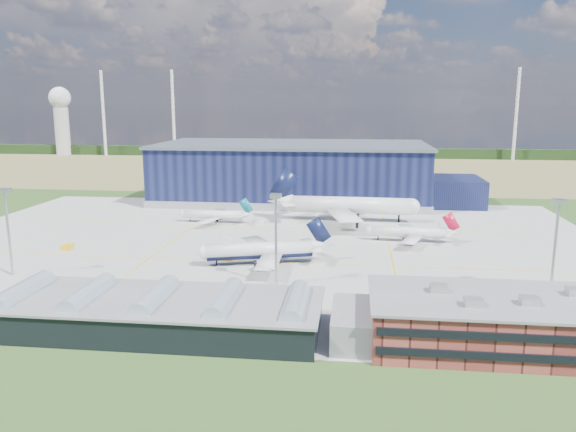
# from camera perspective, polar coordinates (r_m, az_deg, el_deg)

# --- Properties ---
(ground) EXTENTS (600.00, 600.00, 0.00)m
(ground) POSITION_cam_1_polar(r_m,az_deg,el_deg) (170.21, -3.14, -3.71)
(ground) COLOR #2C491B
(ground) RESTS_ON ground
(apron) EXTENTS (220.00, 160.00, 0.08)m
(apron) POSITION_cam_1_polar(r_m,az_deg,el_deg) (179.73, -2.59, -2.87)
(apron) COLOR #989994
(apron) RESTS_ON ground
(farmland) EXTENTS (600.00, 220.00, 0.01)m
(farmland) POSITION_cam_1_polar(r_m,az_deg,el_deg) (385.39, 2.52, 4.86)
(farmland) COLOR olive
(farmland) RESTS_ON ground
(treeline) EXTENTS (600.00, 8.00, 8.00)m
(treeline) POSITION_cam_1_polar(r_m,az_deg,el_deg) (464.38, 3.28, 6.49)
(treeline) COLOR black
(treeline) RESTS_ON ground
(horizon_dressing) EXTENTS (440.20, 18.00, 70.00)m
(horizon_dressing) POSITION_cam_1_polar(r_m,az_deg,el_deg) (506.50, -19.21, 9.72)
(horizon_dressing) COLOR silver
(horizon_dressing) RESTS_ON ground
(hangar) EXTENTS (145.00, 62.00, 26.10)m
(hangar) POSITION_cam_1_polar(r_m,az_deg,el_deg) (259.93, 1.05, 4.22)
(hangar) COLOR #0F1434
(hangar) RESTS_ON ground
(ops_building) EXTENTS (46.00, 23.00, 10.90)m
(ops_building) POSITION_cam_1_polar(r_m,az_deg,el_deg) (112.37, 20.19, -10.01)
(ops_building) COLOR maroon
(ops_building) RESTS_ON ground
(glass_concourse) EXTENTS (78.00, 23.00, 8.60)m
(glass_concourse) POSITION_cam_1_polar(r_m,az_deg,el_deg) (115.17, -11.60, -9.58)
(glass_concourse) COLOR black
(glass_concourse) RESTS_ON ground
(light_mast_west) EXTENTS (2.60, 2.60, 23.00)m
(light_mast_west) POSITION_cam_1_polar(r_m,az_deg,el_deg) (161.48, -26.65, -0.15)
(light_mast_west) COLOR #A8AAAF
(light_mast_west) RESTS_ON ground
(light_mast_center) EXTENTS (2.60, 2.60, 23.00)m
(light_mast_center) POSITION_cam_1_polar(r_m,az_deg,el_deg) (136.21, -1.23, -0.88)
(light_mast_center) COLOR #A8AAAF
(light_mast_center) RESTS_ON ground
(light_mast_east) EXTENTS (2.60, 2.60, 23.00)m
(light_mast_east) POSITION_cam_1_polar(r_m,az_deg,el_deg) (142.64, 25.60, -1.46)
(light_mast_east) COLOR #A8AAAF
(light_mast_east) RESTS_ON ground
(airliner_navy) EXTENTS (47.69, 47.13, 12.56)m
(airliner_navy) POSITION_cam_1_polar(r_m,az_deg,el_deg) (156.72, -2.91, -2.67)
(airliner_navy) COLOR white
(airliner_navy) RESTS_ON ground
(airliner_red) EXTENTS (31.87, 31.24, 9.91)m
(airliner_red) POSITION_cam_1_polar(r_m,az_deg,el_deg) (185.64, 12.11, -1.09)
(airliner_red) COLOR white
(airliner_red) RESTS_ON ground
(airliner_widebody) EXTENTS (59.66, 58.43, 19.01)m
(airliner_widebody) POSITION_cam_1_polar(r_m,az_deg,el_deg) (213.68, 6.39, 1.98)
(airliner_widebody) COLOR white
(airliner_widebody) RESTS_ON ground
(airliner_regional) EXTENTS (29.85, 29.24, 9.47)m
(airliner_regional) POSITION_cam_1_polar(r_m,az_deg,el_deg) (212.23, -7.62, 0.58)
(airliner_regional) COLOR white
(airliner_regional) RESTS_ON ground
(gse_tug_a) EXTENTS (2.51, 3.99, 1.63)m
(gse_tug_a) POSITION_cam_1_polar(r_m,az_deg,el_deg) (185.81, -21.49, -2.95)
(gse_tug_a) COLOR yellow
(gse_tug_a) RESTS_ON ground
(gse_tug_b) EXTENTS (2.09, 2.97, 1.23)m
(gse_tug_b) POSITION_cam_1_polar(r_m,az_deg,el_deg) (162.51, -6.30, -4.28)
(gse_tug_b) COLOR yellow
(gse_tug_b) RESTS_ON ground
(gse_van_a) EXTENTS (5.81, 3.72, 2.35)m
(gse_van_a) POSITION_cam_1_polar(r_m,az_deg,el_deg) (165.73, -2.44, -3.70)
(gse_van_a) COLOR silver
(gse_van_a) RESTS_ON ground
(gse_cart_a) EXTENTS (3.21, 3.90, 1.46)m
(gse_cart_a) POSITION_cam_1_polar(r_m,az_deg,el_deg) (208.10, -2.89, -0.68)
(gse_cart_a) COLOR silver
(gse_cart_a) RESTS_ON ground
(gse_van_b) EXTENTS (5.13, 4.19, 2.15)m
(gse_van_b) POSITION_cam_1_polar(r_m,az_deg,el_deg) (213.95, 15.95, -0.68)
(gse_van_b) COLOR silver
(gse_van_b) RESTS_ON ground
(gse_cart_b) EXTENTS (3.58, 2.78, 1.38)m
(gse_cart_b) POSITION_cam_1_polar(r_m,az_deg,el_deg) (183.30, -6.22, -2.43)
(gse_cart_b) COLOR silver
(gse_cart_b) RESTS_ON ground
(gse_van_c) EXTENTS (6.05, 4.20, 2.64)m
(gse_van_c) POSITION_cam_1_polar(r_m,az_deg,el_deg) (123.90, 10.70, -9.17)
(gse_van_c) COLOR silver
(gse_van_c) RESTS_ON ground
(car_a) EXTENTS (3.35, 1.37, 1.14)m
(car_a) POSITION_cam_1_polar(r_m,az_deg,el_deg) (123.91, 16.75, -9.85)
(car_a) COLOR #99999E
(car_a) RESTS_ON ground
(car_b) EXTENTS (3.57, 2.43, 1.11)m
(car_b) POSITION_cam_1_polar(r_m,az_deg,el_deg) (124.90, 0.99, -9.17)
(car_b) COLOR #99999E
(car_b) RESTS_ON ground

